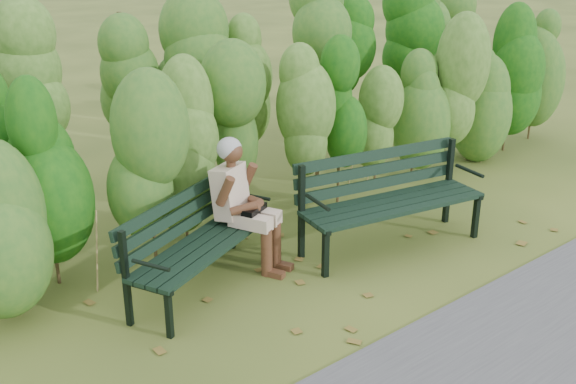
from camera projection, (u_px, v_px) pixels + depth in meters
ground at (314, 285)px, 5.76m from camera, size 80.00×80.00×0.00m
hedge_band at (192, 101)px, 6.65m from camera, size 11.04×1.67×2.42m
leaf_litter at (336, 281)px, 5.82m from camera, size 6.02×2.10×0.01m
bench_left at (195, 235)px, 5.60m from camera, size 1.66×1.11×0.79m
bench_right at (387, 192)px, 6.34m from camera, size 1.88×0.92×0.90m
seated_woman at (242, 196)px, 5.88m from camera, size 0.57×0.75×1.18m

